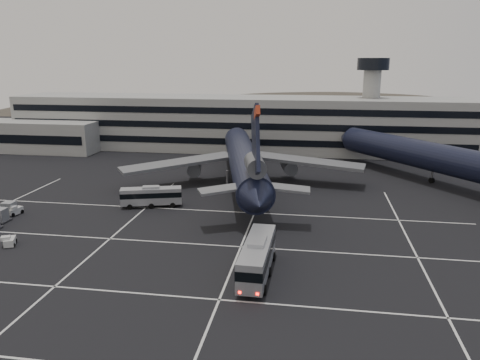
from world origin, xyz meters
name	(u,v)px	position (x,y,z in m)	size (l,w,h in m)	color
ground	(142,253)	(0.00, 0.00, 0.00)	(260.00, 260.00, 0.00)	black
lane_markings	(151,251)	(0.95, 0.72, 0.01)	(90.00, 55.62, 0.01)	silver
terminal	(225,124)	(-2.95, 71.14, 6.93)	(125.00, 26.00, 24.00)	gray
hills	(308,137)	(17.99, 170.00, -12.07)	(352.00, 180.00, 44.00)	#38332B
trijet_main	(244,160)	(8.05, 32.84, 5.25)	(46.31, 57.22, 18.08)	black
trijet_far	(438,157)	(44.64, 41.13, 5.43)	(39.55, 49.48, 18.08)	black
bus_near	(257,256)	(15.11, -3.89, 2.38)	(3.32, 12.38, 4.34)	#999BA1
bus_far	(151,196)	(-5.22, 18.62, 1.91)	(10.15, 5.02, 3.50)	#999BA1
tug_a	(14,211)	(-25.13, 11.18, 0.69)	(1.99, 2.69, 1.56)	beige
tug_b	(10,241)	(-17.87, -0.35, 0.63)	(2.15, 2.56, 1.42)	beige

